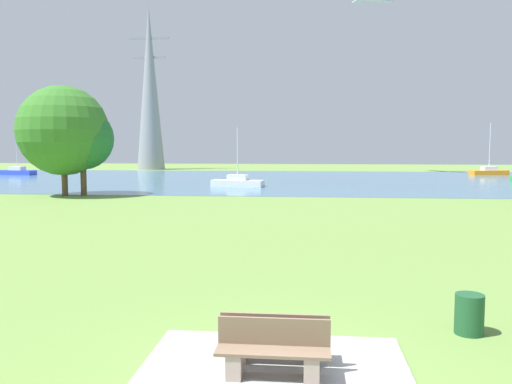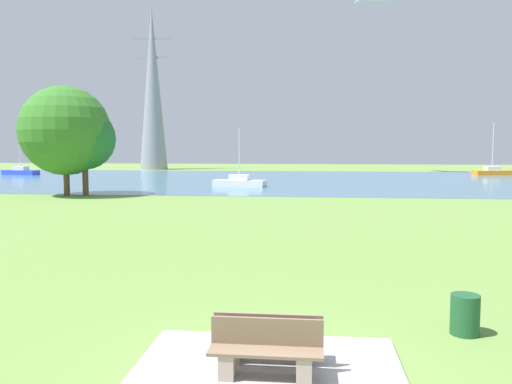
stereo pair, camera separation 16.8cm
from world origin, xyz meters
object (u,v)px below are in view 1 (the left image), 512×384
(litter_bin, at_px, (469,314))
(sailboat_white, at_px, (238,182))
(bench_facing_water, at_px, (275,341))
(tree_east_near, at_px, (82,139))
(bench_facing_inland, at_px, (273,354))
(sailboat_orange, at_px, (489,172))
(tree_west_near, at_px, (63,131))
(electricity_pylon, at_px, (150,88))
(sailboat_blue, at_px, (17,171))

(litter_bin, bearing_deg, sailboat_white, 104.60)
(bench_facing_water, distance_m, sailboat_white, 39.47)
(bench_facing_water, distance_m, tree_east_near, 33.73)
(bench_facing_inland, bearing_deg, bench_facing_water, 90.00)
(sailboat_orange, bearing_deg, tree_east_near, -141.18)
(sailboat_white, xyz_separation_m, tree_west_near, (-11.75, -10.08, 4.43))
(bench_facing_water, xyz_separation_m, bench_facing_inland, (0.00, -0.54, 0.00))
(tree_east_near, distance_m, electricity_pylon, 45.99)
(bench_facing_water, height_order, bench_facing_inland, same)
(bench_facing_inland, distance_m, sailboat_white, 40.00)
(sailboat_white, xyz_separation_m, sailboat_orange, (29.83, 22.62, 0.01))
(bench_facing_water, xyz_separation_m, tree_west_near, (-17.66, 28.94, 4.41))
(electricity_pylon, bearing_deg, sailboat_orange, -13.86)
(sailboat_white, relative_size, electricity_pylon, 0.21)
(bench_facing_inland, bearing_deg, sailboat_white, 98.50)
(sailboat_blue, relative_size, tree_east_near, 1.09)
(sailboat_blue, bearing_deg, tree_west_near, -54.10)
(sailboat_blue, distance_m, tree_west_near, 33.47)
(bench_facing_water, bearing_deg, sailboat_orange, 68.79)
(bench_facing_water, distance_m, sailboat_orange, 66.12)
(sailboat_blue, relative_size, tree_west_near, 0.88)
(sailboat_blue, relative_size, electricity_pylon, 0.28)
(sailboat_white, bearing_deg, tree_west_near, -139.36)
(bench_facing_inland, height_order, sailboat_blue, sailboat_blue)
(sailboat_blue, bearing_deg, tree_east_near, -51.95)
(sailboat_white, xyz_separation_m, electricity_pylon, (-18.79, 34.61, 12.57))
(sailboat_orange, bearing_deg, sailboat_white, -142.83)
(sailboat_white, bearing_deg, bench_facing_inland, -81.50)
(sailboat_white, relative_size, tree_west_near, 0.66)
(litter_bin, height_order, tree_east_near, tree_east_near)
(sailboat_white, distance_m, electricity_pylon, 41.34)
(sailboat_blue, height_order, sailboat_white, sailboat_blue)
(sailboat_white, height_order, electricity_pylon, electricity_pylon)
(litter_bin, xyz_separation_m, sailboat_white, (-9.65, 37.04, 0.05))
(tree_west_near, bearing_deg, bench_facing_water, -58.60)
(bench_facing_inland, xyz_separation_m, tree_west_near, (-17.66, 29.48, 4.41))
(bench_facing_inland, relative_size, electricity_pylon, 0.07)
(tree_west_near, bearing_deg, litter_bin, -51.56)
(bench_facing_inland, distance_m, tree_west_near, 34.65)
(sailboat_orange, distance_m, tree_east_near, 51.79)
(sailboat_white, height_order, sailboat_orange, sailboat_orange)
(tree_west_near, height_order, tree_east_near, tree_west_near)
(tree_east_near, bearing_deg, tree_west_near, -166.43)
(bench_facing_water, xyz_separation_m, electricity_pylon, (-24.70, 73.64, 12.54))
(litter_bin, relative_size, electricity_pylon, 0.03)
(tree_east_near, bearing_deg, sailboat_orange, 38.82)
(sailboat_orange, bearing_deg, litter_bin, -108.69)
(tree_west_near, bearing_deg, tree_east_near, 13.57)
(litter_bin, relative_size, tree_west_near, 0.10)
(bench_facing_water, bearing_deg, tree_west_near, 121.40)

